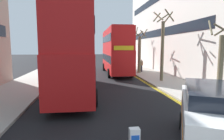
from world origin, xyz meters
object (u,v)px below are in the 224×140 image
(double_decker_bus_away, at_px, (76,52))
(double_decker_bus_oncoming, at_px, (116,50))
(pedestrian_far, at_px, (142,65))
(taxi_minivan, at_px, (214,121))

(double_decker_bus_away, height_order, double_decker_bus_oncoming, same)
(double_decker_bus_away, bearing_deg, double_decker_bus_oncoming, 65.91)
(double_decker_bus_oncoming, bearing_deg, pedestrian_far, 3.80)
(double_decker_bus_away, height_order, taxi_minivan, double_decker_bus_away)
(double_decker_bus_away, bearing_deg, pedestrian_far, 52.22)
(double_decker_bus_away, height_order, pedestrian_far, double_decker_bus_away)
(double_decker_bus_away, xyz_separation_m, taxi_minivan, (4.73, -8.63, -1.96))
(taxi_minivan, height_order, pedestrian_far, taxi_minivan)
(double_decker_bus_away, distance_m, pedestrian_far, 13.14)
(pedestrian_far, bearing_deg, double_decker_bus_oncoming, -176.20)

